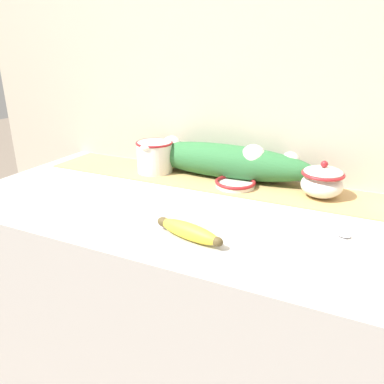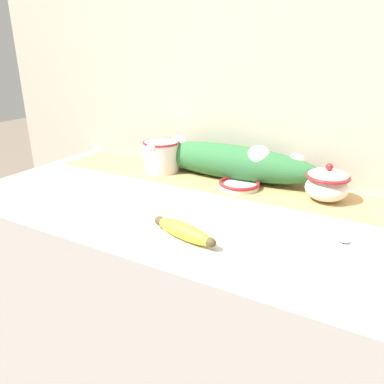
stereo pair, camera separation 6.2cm
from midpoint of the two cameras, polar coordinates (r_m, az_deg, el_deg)
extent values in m
cube|color=#B7B2AD|center=(1.25, 1.45, -20.46)|extent=(1.29, 0.62, 0.87)
cube|color=#B7AD99|center=(1.24, 9.36, 17.95)|extent=(2.09, 0.04, 2.40)
cube|color=tan|center=(1.19, 6.20, 1.49)|extent=(1.19, 0.20, 0.00)
cylinder|color=white|center=(1.27, -3.27, 5.44)|extent=(0.12, 0.12, 0.10)
torus|color=#A31E23|center=(1.26, -3.32, 7.56)|extent=(0.12, 0.12, 0.01)
torus|color=white|center=(1.33, -1.64, 6.50)|extent=(0.05, 0.01, 0.05)
ellipsoid|color=white|center=(1.22, -4.70, 6.89)|extent=(0.04, 0.03, 0.02)
ellipsoid|color=white|center=(1.10, 21.34, 0.53)|extent=(0.12, 0.12, 0.07)
torus|color=#A31E23|center=(1.09, 21.57, 2.16)|extent=(0.12, 0.12, 0.01)
ellipsoid|color=white|center=(1.09, 21.61, 2.44)|extent=(0.11, 0.11, 0.02)
sphere|color=#A31E23|center=(1.08, 21.76, 3.56)|extent=(0.02, 0.02, 0.02)
cylinder|color=white|center=(1.14, 8.77, 0.88)|extent=(0.12, 0.12, 0.01)
torus|color=#A31E23|center=(1.14, 8.80, 1.35)|extent=(0.12, 0.12, 0.01)
ellipsoid|color=yellow|center=(0.83, 0.95, -6.02)|extent=(0.17, 0.07, 0.04)
ellipsoid|color=brown|center=(0.87, -2.77, -4.49)|extent=(0.04, 0.03, 0.02)
ellipsoid|color=brown|center=(0.79, 5.11, -7.69)|extent=(0.03, 0.03, 0.02)
cube|color=silver|center=(0.95, 19.93, -4.89)|extent=(0.12, 0.08, 0.00)
ellipsoid|color=silver|center=(0.90, 23.81, -6.66)|extent=(0.04, 0.04, 0.01)
ellipsoid|color=#2D6B38|center=(1.21, 7.17, 4.61)|extent=(0.58, 0.12, 0.11)
sphere|color=silver|center=(1.30, -0.62, 7.09)|extent=(0.07, 0.07, 0.07)
sphere|color=silver|center=(1.23, 2.11, 5.66)|extent=(0.06, 0.06, 0.06)
sphere|color=silver|center=(1.22, 7.48, 5.47)|extent=(0.06, 0.06, 0.06)
sphere|color=silver|center=(1.16, 11.61, 5.04)|extent=(0.08, 0.08, 0.08)
sphere|color=silver|center=(1.16, 17.06, 4.24)|extent=(0.06, 0.06, 0.06)
camera|label=1|loc=(0.03, -88.15, 0.71)|focal=35.00mm
camera|label=2|loc=(0.03, 91.85, -0.71)|focal=35.00mm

